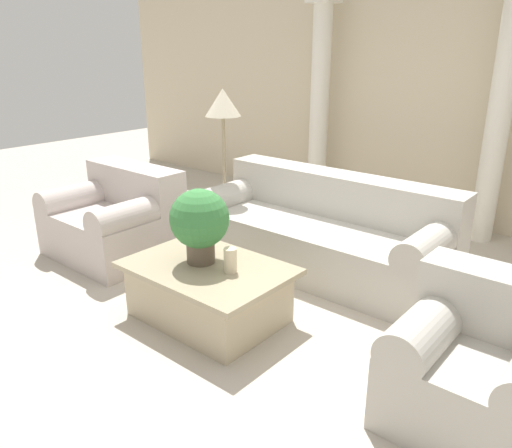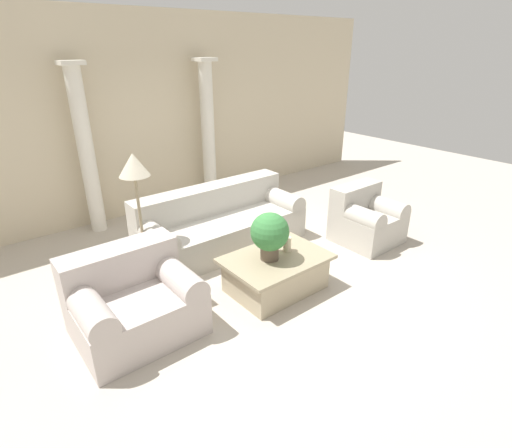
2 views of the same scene
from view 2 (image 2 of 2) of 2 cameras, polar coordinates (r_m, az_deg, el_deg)
ground_plane at (r=5.21m, az=0.60°, el=-6.60°), size 16.00×16.00×0.00m
wall_back at (r=7.04m, az=-14.96°, el=14.69°), size 10.00×0.06×3.20m
sofa_long at (r=5.70m, az=-5.17°, el=0.02°), size 2.36×0.95×0.84m
loveseat at (r=4.21m, az=-17.16°, el=-10.32°), size 1.16×0.95×0.84m
coffee_table at (r=4.73m, az=2.83°, el=-6.96°), size 1.19×0.84×0.43m
potted_plant at (r=4.44m, az=1.98°, el=-1.34°), size 0.44×0.44×0.56m
pillar_candle at (r=4.73m, az=4.48°, el=-2.87°), size 0.09×0.09×0.18m
floor_lamp at (r=4.80m, az=-16.97°, el=6.97°), size 0.35×0.35×1.56m
column_left at (r=6.42m, az=-23.13°, el=9.70°), size 0.32×0.32×2.49m
column_right at (r=7.25m, az=-6.88°, el=12.91°), size 0.32×0.32×2.49m
armchair at (r=6.06m, az=15.42°, el=0.83°), size 0.85×0.81×0.81m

